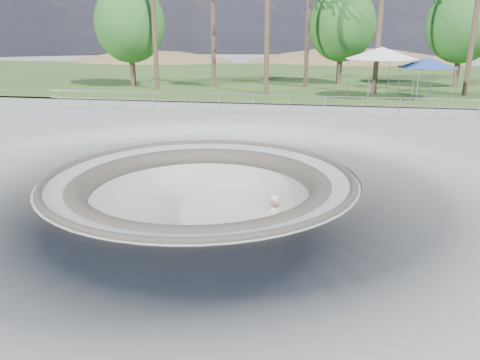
{
  "coord_description": "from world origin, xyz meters",
  "views": [
    {
      "loc": [
        3.87,
        -14.34,
        4.61
      ],
      "look_at": [
        1.31,
        0.18,
        -0.1
      ],
      "focal_mm": 35.0,
      "sensor_mm": 36.0,
      "label": 1
    }
  ],
  "objects": [
    {
      "name": "bushy_tree_mid",
      "position": [
        5.13,
        27.17,
        5.1
      ],
      "size": [
        5.51,
        5.01,
        7.95
      ],
      "color": "brown",
      "rests_on": "ground"
    },
    {
      "name": "safety_railing",
      "position": [
        0.0,
        12.0,
        0.69
      ],
      "size": [
        25.0,
        0.06,
        1.03
      ],
      "color": "#93969B",
      "rests_on": "ground"
    },
    {
      "name": "grass_strip",
      "position": [
        0.0,
        34.0,
        0.22
      ],
      "size": [
        180.0,
        36.0,
        0.12
      ],
      "color": "#2B5220",
      "rests_on": "ground"
    },
    {
      "name": "skater",
      "position": [
        2.7,
        -1.68,
        -0.85
      ],
      "size": [
        0.7,
        0.83,
        1.92
      ],
      "primitive_type": "imported",
      "rotation": [
        0.0,
        0.0,
        1.16
      ],
      "color": "#DDB38F",
      "rests_on": "skateboard"
    },
    {
      "name": "bushy_tree_left",
      "position": [
        -11.47,
        22.45,
        5.15
      ],
      "size": [
        5.57,
        5.07,
        8.04
      ],
      "color": "brown",
      "rests_on": "ground"
    },
    {
      "name": "skateboard",
      "position": [
        2.7,
        -1.68,
        -1.83
      ],
      "size": [
        0.89,
        0.35,
        0.09
      ],
      "color": "brown",
      "rests_on": "ground"
    },
    {
      "name": "canopy_white",
      "position": [
        7.55,
        18.76,
        3.2
      ],
      "size": [
        6.1,
        6.1,
        3.33
      ],
      "color": "#93969B",
      "rests_on": "ground"
    },
    {
      "name": "distant_hills",
      "position": [
        3.78,
        57.17,
        -7.02
      ],
      "size": [
        103.2,
        45.0,
        28.6
      ],
      "color": "olive",
      "rests_on": "ground"
    },
    {
      "name": "skate_bowl",
      "position": [
        0.0,
        0.0,
        -1.83
      ],
      "size": [
        14.0,
        14.0,
        4.1
      ],
      "color": "#9B9B96",
      "rests_on": "ground"
    },
    {
      "name": "canopy_blue",
      "position": [
        10.47,
        18.53,
        2.62
      ],
      "size": [
        4.99,
        4.99,
        2.68
      ],
      "color": "#93969B",
      "rests_on": "ground"
    },
    {
      "name": "ground",
      "position": [
        0.0,
        0.0,
        0.0
      ],
      "size": [
        180.0,
        180.0,
        0.0
      ],
      "primitive_type": "plane",
      "color": "#9B9B96",
      "rests_on": "ground"
    },
    {
      "name": "bushy_tree_right",
      "position": [
        14.3,
        26.27,
        5.14
      ],
      "size": [
        5.56,
        5.05,
        8.02
      ],
      "color": "brown",
      "rests_on": "ground"
    }
  ]
}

